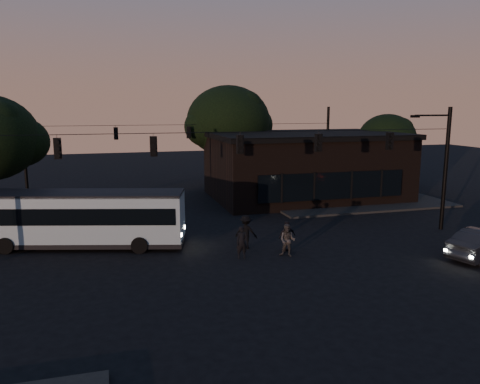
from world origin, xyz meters
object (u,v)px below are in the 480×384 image
object	(u,v)px
bus	(84,216)
pedestrian_b	(287,240)
pedestrian_a	(242,242)
pedestrian_c	(287,236)
pedestrian_d	(246,232)
building	(305,165)

from	to	relation	value
bus	pedestrian_b	world-z (taller)	bus
pedestrian_a	pedestrian_b	world-z (taller)	pedestrian_b
pedestrian_a	pedestrian_c	size ratio (longest dim) A/B	1.00
pedestrian_a	pedestrian_c	world-z (taller)	pedestrian_c
pedestrian_b	pedestrian_d	world-z (taller)	pedestrian_d
building	pedestrian_b	size ratio (longest dim) A/B	9.22
pedestrian_b	pedestrian_c	xyz separation A→B (m)	(0.26, 0.70, -0.01)
pedestrian_b	pedestrian_d	xyz separation A→B (m)	(-1.65, 1.82, 0.08)
pedestrian_b	pedestrian_d	size ratio (longest dim) A/B	0.91
building	bus	size ratio (longest dim) A/B	1.40
building	pedestrian_c	bearing A→B (deg)	-116.88
pedestrian_a	pedestrian_d	world-z (taller)	pedestrian_d
bus	pedestrian_c	xyz separation A→B (m)	(10.23, -3.81, -0.87)
bus	pedestrian_a	size ratio (longest dim) A/B	6.71
building	bus	bearing A→B (deg)	-150.18
pedestrian_c	pedestrian_d	world-z (taller)	pedestrian_d
pedestrian_d	pedestrian_b	bearing A→B (deg)	161.27
building	pedestrian_b	world-z (taller)	building
bus	pedestrian_a	bearing A→B (deg)	-13.35
building	pedestrian_a	size ratio (longest dim) A/B	9.39
pedestrian_b	pedestrian_a	bearing A→B (deg)	-152.62
pedestrian_d	pedestrian_a	bearing A→B (deg)	95.30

